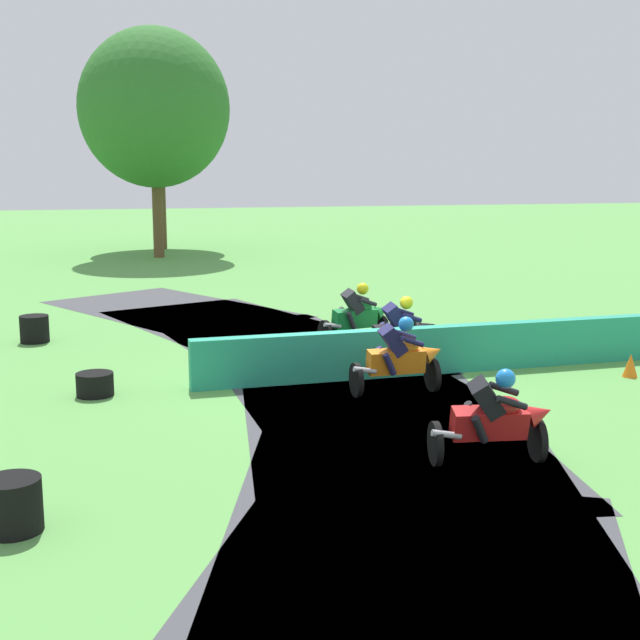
{
  "coord_description": "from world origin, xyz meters",
  "views": [
    {
      "loc": [
        -3.92,
        -15.15,
        3.99
      ],
      "look_at": [
        -0.13,
        1.25,
        0.9
      ],
      "focal_mm": 48.82,
      "sensor_mm": 36.0,
      "label": 1
    }
  ],
  "objects_px": {
    "motorcycle_fourth_green": "(358,315)",
    "tire_stack_mid_b": "(34,329)",
    "motorcycle_trailing_black": "(401,332)",
    "traffic_cone": "(630,365)",
    "motorcycle_chase_orange": "(400,357)",
    "tire_stack_near": "(12,505)",
    "tire_stack_mid_a": "(95,384)",
    "motorcycle_lead_red": "(495,418)"
  },
  "relations": [
    {
      "from": "motorcycle_trailing_black",
      "to": "tire_stack_mid_a",
      "type": "height_order",
      "value": "motorcycle_trailing_black"
    },
    {
      "from": "motorcycle_lead_red",
      "to": "motorcycle_trailing_black",
      "type": "height_order",
      "value": "motorcycle_trailing_black"
    },
    {
      "from": "motorcycle_fourth_green",
      "to": "tire_stack_mid_b",
      "type": "bearing_deg",
      "value": 164.9
    },
    {
      "from": "motorcycle_chase_orange",
      "to": "motorcycle_fourth_green",
      "type": "distance_m",
      "value": 4.2
    },
    {
      "from": "motorcycle_lead_red",
      "to": "motorcycle_fourth_green",
      "type": "height_order",
      "value": "motorcycle_fourth_green"
    },
    {
      "from": "motorcycle_chase_orange",
      "to": "traffic_cone",
      "type": "xyz_separation_m",
      "value": [
        4.6,
        0.22,
        -0.44
      ]
    },
    {
      "from": "motorcycle_trailing_black",
      "to": "traffic_cone",
      "type": "height_order",
      "value": "motorcycle_trailing_black"
    },
    {
      "from": "tire_stack_mid_b",
      "to": "traffic_cone",
      "type": "xyz_separation_m",
      "value": [
        11.15,
        -5.84,
        -0.08
      ]
    },
    {
      "from": "motorcycle_chase_orange",
      "to": "tire_stack_near",
      "type": "relative_size",
      "value": 2.58
    },
    {
      "from": "tire_stack_near",
      "to": "motorcycle_trailing_black",
      "type": "bearing_deg",
      "value": 45.03
    },
    {
      "from": "motorcycle_chase_orange",
      "to": "motorcycle_fourth_green",
      "type": "bearing_deg",
      "value": 84.49
    },
    {
      "from": "motorcycle_chase_orange",
      "to": "traffic_cone",
      "type": "relative_size",
      "value": 3.83
    },
    {
      "from": "tire_stack_mid_a",
      "to": "tire_stack_mid_b",
      "type": "height_order",
      "value": "tire_stack_mid_b"
    },
    {
      "from": "motorcycle_chase_orange",
      "to": "tire_stack_near",
      "type": "height_order",
      "value": "motorcycle_chase_orange"
    },
    {
      "from": "motorcycle_trailing_black",
      "to": "motorcycle_fourth_green",
      "type": "xyz_separation_m",
      "value": [
        -0.33,
        1.98,
        0.0
      ]
    },
    {
      "from": "tire_stack_mid_a",
      "to": "tire_stack_mid_b",
      "type": "relative_size",
      "value": 1.01
    },
    {
      "from": "motorcycle_lead_red",
      "to": "motorcycle_chase_orange",
      "type": "relative_size",
      "value": 1.01
    },
    {
      "from": "tire_stack_near",
      "to": "tire_stack_mid_b",
      "type": "xyz_separation_m",
      "value": [
        -0.67,
        10.49,
        0.0
      ]
    },
    {
      "from": "tire_stack_mid_b",
      "to": "tire_stack_mid_a",
      "type": "bearing_deg",
      "value": -74.02
    },
    {
      "from": "motorcycle_chase_orange",
      "to": "motorcycle_trailing_black",
      "type": "xyz_separation_m",
      "value": [
        0.73,
        2.19,
        -0.0
      ]
    },
    {
      "from": "tire_stack_mid_a",
      "to": "tire_stack_mid_b",
      "type": "distance_m",
      "value": 5.14
    },
    {
      "from": "motorcycle_trailing_black",
      "to": "tire_stack_mid_b",
      "type": "relative_size",
      "value": 2.64
    },
    {
      "from": "motorcycle_trailing_black",
      "to": "motorcycle_lead_red",
      "type": "bearing_deg",
      "value": -96.08
    },
    {
      "from": "tire_stack_near",
      "to": "traffic_cone",
      "type": "bearing_deg",
      "value": 23.93
    },
    {
      "from": "tire_stack_near",
      "to": "tire_stack_mid_a",
      "type": "distance_m",
      "value": 5.6
    },
    {
      "from": "motorcycle_trailing_black",
      "to": "tire_stack_mid_a",
      "type": "bearing_deg",
      "value": -169.63
    },
    {
      "from": "tire_stack_near",
      "to": "tire_stack_mid_b",
      "type": "distance_m",
      "value": 10.51
    },
    {
      "from": "traffic_cone",
      "to": "tire_stack_mid_b",
      "type": "bearing_deg",
      "value": 152.37
    },
    {
      "from": "motorcycle_trailing_black",
      "to": "motorcycle_fourth_green",
      "type": "distance_m",
      "value": 2.01
    },
    {
      "from": "motorcycle_trailing_black",
      "to": "tire_stack_mid_b",
      "type": "height_order",
      "value": "motorcycle_trailing_black"
    },
    {
      "from": "motorcycle_fourth_green",
      "to": "traffic_cone",
      "type": "height_order",
      "value": "motorcycle_fourth_green"
    },
    {
      "from": "motorcycle_chase_orange",
      "to": "motorcycle_fourth_green",
      "type": "height_order",
      "value": "motorcycle_chase_orange"
    },
    {
      "from": "motorcycle_chase_orange",
      "to": "tire_stack_mid_b",
      "type": "xyz_separation_m",
      "value": [
        -6.56,
        6.06,
        -0.36
      ]
    },
    {
      "from": "motorcycle_lead_red",
      "to": "motorcycle_trailing_black",
      "type": "relative_size",
      "value": 1.01
    },
    {
      "from": "motorcycle_chase_orange",
      "to": "motorcycle_trailing_black",
      "type": "relative_size",
      "value": 1.0
    },
    {
      "from": "motorcycle_lead_red",
      "to": "motorcycle_fourth_green",
      "type": "xyz_separation_m",
      "value": [
        0.29,
        7.84,
        0.02
      ]
    },
    {
      "from": "motorcycle_fourth_green",
      "to": "tire_stack_mid_b",
      "type": "xyz_separation_m",
      "value": [
        -6.96,
        1.88,
        -0.36
      ]
    },
    {
      "from": "motorcycle_trailing_black",
      "to": "traffic_cone",
      "type": "relative_size",
      "value": 3.82
    },
    {
      "from": "motorcycle_fourth_green",
      "to": "tire_stack_mid_a",
      "type": "distance_m",
      "value": 6.35
    },
    {
      "from": "tire_stack_mid_a",
      "to": "traffic_cone",
      "type": "distance_m",
      "value": 9.78
    },
    {
      "from": "tire_stack_mid_a",
      "to": "traffic_cone",
      "type": "height_order",
      "value": "traffic_cone"
    },
    {
      "from": "tire_stack_near",
      "to": "tire_stack_mid_b",
      "type": "bearing_deg",
      "value": 93.65
    }
  ]
}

